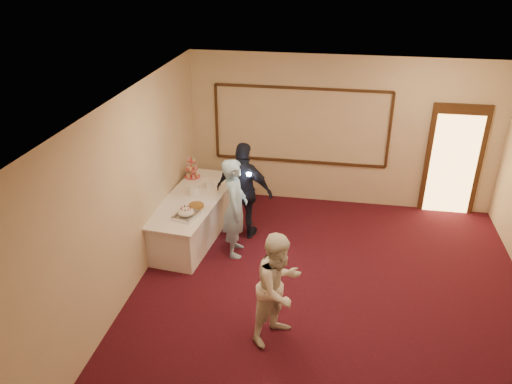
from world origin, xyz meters
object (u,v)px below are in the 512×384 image
pavlova_tray (186,213)px  guest (244,191)px  buffet_table (194,216)px  woman (279,288)px  tart (196,206)px  plate_stack_a (194,190)px  man (235,208)px  cupcake_stand (192,169)px  plate_stack_b (209,185)px

pavlova_tray → guest: bearing=47.1°
buffet_table → woman: 3.01m
pavlova_tray → woman: bearing=-43.0°
woman → tart: bearing=75.3°
woman → guest: bearing=55.8°
buffet_table → plate_stack_a: (-0.00, 0.13, 0.47)m
tart → man: size_ratio=0.17×
plate_stack_a → man: man is taller
pavlova_tray → plate_stack_a: 0.84m
pavlova_tray → guest: guest is taller
buffet_table → tart: bearing=-64.1°
cupcake_stand → man: bearing=-48.8°
tart → man: (0.69, -0.08, 0.07)m
pavlova_tray → plate_stack_b: bearing=85.0°
plate_stack_a → plate_stack_b: size_ratio=1.25×
cupcake_stand → man: (1.12, -1.28, -0.06)m
cupcake_stand → tart: size_ratio=1.50×
plate_stack_a → tart: plate_stack_a is taller
pavlova_tray → cupcake_stand: cupcake_stand is taller
plate_stack_a → woman: size_ratio=0.13×
buffet_table → man: (0.86, -0.43, 0.48)m
cupcake_stand → woman: bearing=-56.5°
buffet_table → cupcake_stand: bearing=106.8°
cupcake_stand → woman: size_ratio=0.28×
man → woman: (0.99, -1.91, -0.08)m
pavlova_tray → tart: (0.07, 0.35, -0.05)m
pavlova_tray → tart: bearing=78.9°
cupcake_stand → man: man is taller
guest → plate_stack_b: bearing=-8.3°
buffet_table → plate_stack_b: (0.20, 0.42, 0.45)m
buffet_table → plate_stack_a: 0.49m
guest → plate_stack_a: bearing=13.8°
plate_stack_b → tart: (-0.03, -0.77, -0.04)m
buffet_table → plate_stack_a: bearing=90.4°
buffet_table → plate_stack_b: plate_stack_b is taller
pavlova_tray → guest: 1.18m
tart → man: man is taller
tart → guest: guest is taller
plate_stack_b → woman: woman is taller
plate_stack_b → woman: (1.66, -2.76, -0.05)m
pavlova_tray → plate_stack_b: size_ratio=3.06×
pavlova_tray → cupcake_stand: bearing=103.0°
woman → guest: 2.68m
pavlova_tray → plate_stack_b: 1.13m
pavlova_tray → woman: size_ratio=0.32×
pavlova_tray → tart: 0.36m
plate_stack_b → tart: size_ratio=0.56×
cupcake_stand → man: 1.70m
guest → buffet_table: bearing=22.2°
tart → pavlova_tray: bearing=-101.1°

